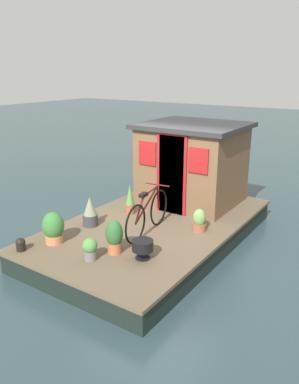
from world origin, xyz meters
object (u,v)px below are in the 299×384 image
(potted_plant_succulent, at_px, (90,249))
(bicycle, at_px, (148,214))
(potted_plant_thyme, at_px, (90,212))
(charcoal_grill, at_px, (143,246))
(potted_plant_ivy, at_px, (199,221))
(potted_plant_rosemary, at_px, (53,228))
(potted_plant_geranium, at_px, (130,200))
(houseboat_cabin, at_px, (192,163))
(mooring_bollard, at_px, (21,244))
(potted_plant_lavender, at_px, (114,236))

(potted_plant_succulent, bearing_deg, bicycle, -7.41)
(potted_plant_thyme, xyz_separation_m, charcoal_grill, (-0.56, -1.68, -0.06))
(potted_plant_ivy, bearing_deg, charcoal_grill, 171.03)
(potted_plant_rosemary, relative_size, potted_plant_geranium, 0.90)
(potted_plant_succulent, bearing_deg, houseboat_cabin, 0.29)
(houseboat_cabin, bearing_deg, potted_plant_ivy, -146.64)
(houseboat_cabin, xyz_separation_m, mooring_bollard, (-3.96, 1.21, -0.82))
(charcoal_grill, bearing_deg, houseboat_cabin, 13.27)
(potted_plant_thyme, height_order, charcoal_grill, potted_plant_thyme)
(potted_plant_rosemary, xyz_separation_m, mooring_bollard, (-0.54, 0.24, -0.18))
(potted_plant_rosemary, bearing_deg, potted_plant_succulent, -96.73)
(bicycle, distance_m, charcoal_grill, 1.05)
(potted_plant_ivy, bearing_deg, bicycle, 131.20)
(potted_plant_ivy, xyz_separation_m, potted_plant_lavender, (-1.66, 0.76, 0.10))
(bicycle, relative_size, potted_plant_succulent, 4.45)
(potted_plant_rosemary, bearing_deg, charcoal_grill, -76.56)
(potted_plant_rosemary, bearing_deg, potted_plant_ivy, -44.46)
(potted_plant_geranium, distance_m, potted_plant_thyme, 1.02)
(bicycle, bearing_deg, potted_plant_geranium, 54.51)
(potted_plant_ivy, relative_size, potted_plant_thyme, 0.74)
(houseboat_cabin, relative_size, potted_plant_thyme, 3.78)
(houseboat_cabin, height_order, potted_plant_thyme, houseboat_cabin)
(bicycle, xyz_separation_m, potted_plant_rosemary, (-1.30, 1.17, -0.11))
(potted_plant_rosemary, bearing_deg, potted_plant_lavender, -75.46)
(potted_plant_thyme, bearing_deg, potted_plant_rosemary, 179.99)
(houseboat_cabin, bearing_deg, potted_plant_lavender, -176.41)
(potted_plant_succulent, xyz_separation_m, charcoal_grill, (0.52, -0.69, 0.03))
(charcoal_grill, bearing_deg, mooring_bollard, 116.18)
(charcoal_grill, xyz_separation_m, mooring_bollard, (-0.94, 1.92, -0.11))
(bicycle, relative_size, potted_plant_geranium, 2.59)
(potted_plant_lavender, distance_m, mooring_bollard, 1.65)
(potted_plant_ivy, height_order, potted_plant_geranium, potted_plant_geranium)
(potted_plant_succulent, height_order, charcoal_grill, potted_plant_succulent)
(houseboat_cabin, distance_m, potted_plant_lavender, 3.18)
(potted_plant_rosemary, height_order, potted_plant_geranium, potted_plant_geranium)
(potted_plant_lavender, bearing_deg, potted_plant_geranium, 28.85)
(potted_plant_succulent, relative_size, charcoal_grill, 1.07)
(potted_plant_geranium, height_order, potted_plant_succulent, potted_plant_geranium)
(houseboat_cabin, xyz_separation_m, potted_plant_thyme, (-2.45, 0.97, -0.65))
(houseboat_cabin, bearing_deg, potted_plant_rosemary, 164.19)
(potted_plant_rosemary, bearing_deg, mooring_bollard, 155.97)
(charcoal_grill, bearing_deg, potted_plant_ivy, -8.97)
(houseboat_cabin, bearing_deg, mooring_bollard, 163.02)
(bicycle, height_order, potted_plant_lavender, bicycle)
(potted_plant_ivy, height_order, potted_plant_succulent, potted_plant_ivy)
(potted_plant_rosemary, height_order, potted_plant_ivy, potted_plant_rosemary)
(potted_plant_lavender, bearing_deg, charcoal_grill, -79.07)
(potted_plant_thyme, bearing_deg, potted_plant_geranium, -14.33)
(potted_plant_ivy, bearing_deg, potted_plant_geranium, 90.28)
(potted_plant_geranium, xyz_separation_m, potted_plant_thyme, (-0.99, 0.25, -0.03))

